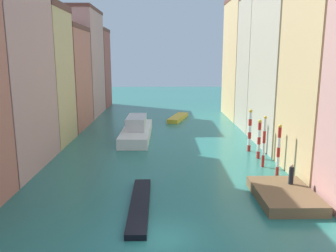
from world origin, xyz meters
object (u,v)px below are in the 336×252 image
(mooring_pole_3, at_px, (250,130))
(person_on_dock, at_px, (291,175))
(mooring_pole_1, at_px, (264,141))
(vaporetto_white, at_px, (137,130))
(waterfront_dock, at_px, (284,195))
(gondola_black, at_px, (140,205))
(motorboat_0, at_px, (178,118))
(mooring_pole_0, at_px, (279,150))
(mooring_pole_2, at_px, (259,139))

(mooring_pole_3, bearing_deg, person_on_dock, -89.00)
(person_on_dock, bearing_deg, mooring_pole_1, 92.27)
(vaporetto_white, bearing_deg, waterfront_dock, -58.18)
(gondola_black, bearing_deg, motorboat_0, 82.95)
(mooring_pole_1, distance_m, motorboat_0, 26.05)
(mooring_pole_0, relative_size, mooring_pole_2, 1.14)
(person_on_dock, distance_m, mooring_pole_2, 9.15)
(mooring_pole_2, bearing_deg, motorboat_0, 108.08)
(vaporetto_white, relative_size, motorboat_0, 1.57)
(mooring_pole_3, bearing_deg, vaporetto_white, 152.58)
(mooring_pole_2, distance_m, mooring_pole_3, 2.72)
(motorboat_0, bearing_deg, mooring_pole_1, -74.51)
(mooring_pole_0, distance_m, gondola_black, 13.28)
(vaporetto_white, xyz_separation_m, gondola_black, (1.76, -20.77, -0.81))
(person_on_dock, bearing_deg, mooring_pole_2, 89.51)
(waterfront_dock, distance_m, motorboat_0, 33.20)
(mooring_pole_3, xyz_separation_m, gondola_black, (-11.15, -14.07, -2.22))
(waterfront_dock, relative_size, vaporetto_white, 0.48)
(person_on_dock, height_order, vaporetto_white, vaporetto_white)
(person_on_dock, xyz_separation_m, motorboat_0, (-7.19, 31.38, -1.17))
(waterfront_dock, relative_size, mooring_pole_0, 1.30)
(vaporetto_white, bearing_deg, mooring_pole_2, -35.41)
(mooring_pole_1, xyz_separation_m, motorboat_0, (-6.93, 25.02, -2.20))
(person_on_dock, height_order, mooring_pole_2, mooring_pole_2)
(mooring_pole_0, relative_size, mooring_pole_1, 0.94)
(mooring_pole_1, bearing_deg, gondola_black, -142.14)
(vaporetto_white, bearing_deg, mooring_pole_1, -43.35)
(motorboat_0, bearing_deg, vaporetto_white, -114.70)
(waterfront_dock, bearing_deg, person_on_dock, 53.97)
(person_on_dock, distance_m, vaporetto_white, 22.68)
(mooring_pole_0, relative_size, vaporetto_white, 0.37)
(waterfront_dock, relative_size, mooring_pole_1, 1.22)
(mooring_pole_1, bearing_deg, vaporetto_white, 136.65)
(mooring_pole_1, height_order, mooring_pole_2, mooring_pole_1)
(waterfront_dock, xyz_separation_m, mooring_pole_2, (0.96, 10.33, 1.71))
(waterfront_dock, bearing_deg, mooring_pole_2, 84.71)
(mooring_pole_1, relative_size, mooring_pole_3, 1.05)
(mooring_pole_1, distance_m, mooring_pole_3, 5.44)
(motorboat_0, bearing_deg, mooring_pole_2, -71.92)
(vaporetto_white, relative_size, gondola_black, 1.40)
(vaporetto_white, bearing_deg, gondola_black, -85.15)
(person_on_dock, bearing_deg, gondola_black, -168.72)
(mooring_pole_1, xyz_separation_m, gondola_black, (-11.10, -8.63, -2.32))
(waterfront_dock, relative_size, mooring_pole_3, 1.28)
(mooring_pole_3, bearing_deg, waterfront_dock, -92.96)
(mooring_pole_3, height_order, motorboat_0, mooring_pole_3)
(waterfront_dock, height_order, person_on_dock, person_on_dock)
(gondola_black, bearing_deg, person_on_dock, 11.28)
(person_on_dock, xyz_separation_m, mooring_pole_1, (-0.25, 6.36, 1.02))
(mooring_pole_0, height_order, gondola_black, mooring_pole_0)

